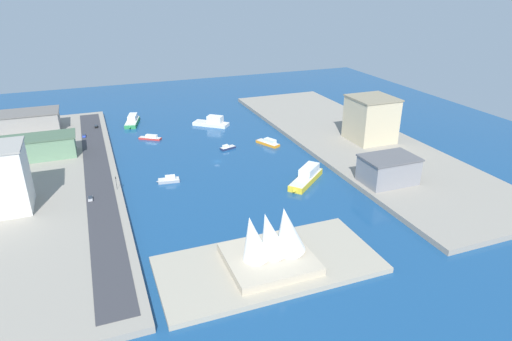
# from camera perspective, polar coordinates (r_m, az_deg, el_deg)

# --- Properties ---
(ground_plane) EXTENTS (440.00, 440.00, 0.00)m
(ground_plane) POSITION_cam_1_polar(r_m,az_deg,el_deg) (250.96, -5.04, 1.16)
(ground_plane) COLOR navy
(quay_west) EXTENTS (70.00, 240.00, 2.52)m
(quay_west) POSITION_cam_1_polar(r_m,az_deg,el_deg) (285.90, 12.32, 3.81)
(quay_west) COLOR gray
(quay_west) RESTS_ON ground_plane
(quay_east) EXTENTS (70.00, 240.00, 2.52)m
(quay_east) POSITION_cam_1_polar(r_m,az_deg,el_deg) (244.01, -25.49, -1.53)
(quay_east) COLOR gray
(quay_east) RESTS_ON ground_plane
(peninsula_point) EXTENTS (78.86, 37.52, 2.00)m
(peninsula_point) POSITION_cam_1_polar(r_m,az_deg,el_deg) (162.25, 1.67, -11.97)
(peninsula_point) COLOR #A89E89
(peninsula_point) RESTS_ON ground_plane
(road_strip) EXTENTS (12.81, 228.00, 0.15)m
(road_strip) POSITION_cam_1_polar(r_m,az_deg,el_deg) (242.06, -19.64, -0.39)
(road_strip) COLOR #38383D
(road_strip) RESTS_ON quay_east
(yacht_sleek_gray) EXTENTS (11.90, 5.87, 3.30)m
(yacht_sleek_gray) POSITION_cam_1_polar(r_m,az_deg,el_deg) (228.93, -11.10, -1.16)
(yacht_sleek_gray) COLOR #999EA3
(yacht_sleek_gray) RESTS_ON ground_plane
(ferry_yellow_fast) EXTENTS (26.12, 23.91, 7.37)m
(ferry_yellow_fast) POSITION_cam_1_polar(r_m,az_deg,el_deg) (225.80, 6.52, -0.76)
(ferry_yellow_fast) COLOR yellow
(ferry_yellow_fast) RESTS_ON ground_plane
(patrol_launch_navy) EXTENTS (10.52, 6.33, 2.87)m
(patrol_launch_navy) POSITION_cam_1_polar(r_m,az_deg,el_deg) (268.57, -3.66, 2.96)
(patrol_launch_navy) COLOR #1E284C
(patrol_launch_navy) RESTS_ON ground_plane
(ferry_white_commuter) EXTENTS (24.40, 22.36, 7.16)m
(ferry_white_commuter) POSITION_cam_1_polar(r_m,az_deg,el_deg) (312.48, -5.61, 6.19)
(ferry_white_commuter) COLOR silver
(ferry_white_commuter) RESTS_ON ground_plane
(water_taxi_orange) EXTENTS (11.16, 16.90, 4.15)m
(water_taxi_orange) POSITION_cam_1_polar(r_m,az_deg,el_deg) (274.75, 1.59, 3.61)
(water_taxi_orange) COLOR orange
(water_taxi_orange) RESTS_ON ground_plane
(tugboat_red) EXTENTS (14.00, 11.04, 3.15)m
(tugboat_red) POSITION_cam_1_polar(r_m,az_deg,el_deg) (292.15, -13.38, 4.12)
(tugboat_red) COLOR red
(tugboat_red) RESTS_ON ground_plane
(ferry_green_doubledeck) EXTENTS (13.16, 25.07, 5.77)m
(ferry_green_doubledeck) POSITION_cam_1_polar(r_m,az_deg,el_deg) (326.91, -15.57, 6.16)
(ferry_green_doubledeck) COLOR #2D8C4C
(ferry_green_doubledeck) RESTS_ON ground_plane
(office_block_beige) EXTENTS (25.39, 25.86, 26.87)m
(office_block_beige) POSITION_cam_1_polar(r_m,az_deg,el_deg) (281.17, 14.51, 6.43)
(office_block_beige) COLOR #C6B793
(office_block_beige) RESTS_ON quay_west
(terminal_long_green) EXTENTS (46.55, 18.01, 12.21)m
(terminal_long_green) POSITION_cam_1_polar(r_m,az_deg,el_deg) (275.35, -26.77, 2.63)
(terminal_long_green) COLOR slate
(terminal_long_green) RESTS_ON quay_east
(carpark_squat_concrete) EXTENTS (42.06, 22.67, 13.02)m
(carpark_squat_concrete) POSITION_cam_1_polar(r_m,az_deg,el_deg) (326.49, -27.43, 5.58)
(carpark_squat_concrete) COLOR gray
(carpark_squat_concrete) RESTS_ON quay_east
(warehouse_low_gray) EXTENTS (26.45, 18.41, 13.18)m
(warehouse_low_gray) POSITION_cam_1_polar(r_m,az_deg,el_deg) (226.06, 16.60, 0.14)
(warehouse_low_gray) COLOR gray
(warehouse_low_gray) RESTS_ON quay_west
(sedan_silver) EXTENTS (2.12, 4.62, 1.41)m
(sedan_silver) POSITION_cam_1_polar(r_m,az_deg,el_deg) (214.77, -20.47, -3.37)
(sedan_silver) COLOR black
(sedan_silver) RESTS_ON road_strip
(suv_black) EXTENTS (2.13, 4.35, 1.63)m
(suv_black) POSITION_cam_1_polar(r_m,az_deg,el_deg) (317.60, -19.80, 5.35)
(suv_black) COLOR black
(suv_black) RESTS_ON road_strip
(hatchback_blue) EXTENTS (2.10, 5.03, 1.48)m
(hatchback_blue) POSITION_cam_1_polar(r_m,az_deg,el_deg) (301.44, -21.17, 4.20)
(hatchback_blue) COLOR black
(hatchback_blue) RESTS_ON road_strip
(traffic_light_waterfront) EXTENTS (0.36, 0.36, 6.50)m
(traffic_light_waterfront) POSITION_cam_1_polar(r_m,az_deg,el_deg) (220.12, -17.50, -1.28)
(traffic_light_waterfront) COLOR black
(traffic_light_waterfront) RESTS_ON quay_east
(opera_landmark) EXTENTS (30.09, 28.04, 21.75)m
(opera_landmark) POSITION_cam_1_polar(r_m,az_deg,el_deg) (157.18, 1.93, -9.12)
(opera_landmark) COLOR #BCAD93
(opera_landmark) RESTS_ON peninsula_point
(park_tree_cluster) EXTENTS (7.55, 14.99, 8.35)m
(park_tree_cluster) POSITION_cam_1_polar(r_m,az_deg,el_deg) (283.13, 13.85, 4.95)
(park_tree_cluster) COLOR brown
(park_tree_cluster) RESTS_ON quay_west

